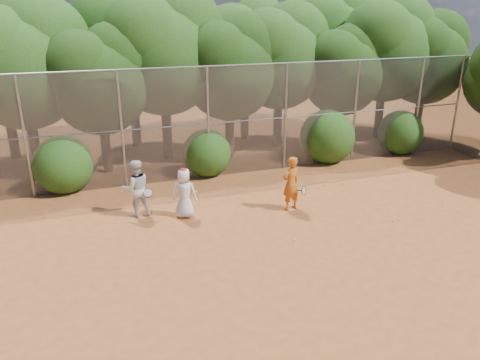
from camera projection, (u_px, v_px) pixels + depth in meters
name	position (u px, v px, depth m)	size (l,w,h in m)	color
ground	(307.00, 246.00, 12.30)	(80.00, 80.00, 0.00)	brown
fence_back	(232.00, 120.00, 16.86)	(20.05, 0.09, 4.03)	gray
tree_1	(23.00, 60.00, 16.29)	(4.64, 4.03, 6.35)	black
tree_2	(100.00, 76.00, 16.63)	(3.99, 3.47, 5.47)	black
tree_3	(164.00, 48.00, 18.00)	(4.89, 4.26, 6.70)	black
tree_4	(230.00, 64.00, 18.44)	(4.19, 3.64, 5.73)	black
tree_5	(281.00, 53.00, 19.81)	(4.51, 3.92, 6.17)	black
tree_6	(343.00, 67.00, 19.88)	(3.86, 3.36, 5.29)	black
tree_7	(387.00, 45.00, 20.89)	(4.77, 4.14, 6.53)	black
tree_8	(427.00, 55.00, 21.39)	(4.25, 3.70, 5.82)	black
tree_10	(130.00, 39.00, 19.56)	(5.15, 4.48, 7.06)	black
tree_11	(246.00, 48.00, 20.88)	(4.64, 4.03, 6.35)	black
tree_12	(329.00, 37.00, 22.66)	(5.02, 4.37, 6.88)	black
bush_0	(63.00, 162.00, 15.71)	(2.00, 2.00, 2.00)	#1E4611
bush_1	(207.00, 151.00, 17.26)	(1.80, 1.80, 1.80)	#1E4611
bush_2	(327.00, 134.00, 18.70)	(2.20, 2.20, 2.20)	#1E4611
bush_3	(400.00, 131.00, 19.82)	(1.90, 1.90, 1.90)	#1E4611
player_yellow	(291.00, 183.00, 14.24)	(0.85, 0.61, 1.71)	#C56117
player_teen	(184.00, 193.00, 13.77)	(0.87, 0.75, 1.54)	white
player_white	(136.00, 188.00, 13.83)	(0.91, 0.79, 1.74)	silver
ball_0	(393.00, 221.00, 13.69)	(0.07, 0.07, 0.07)	yellow
ball_1	(325.00, 185.00, 16.38)	(0.07, 0.07, 0.07)	yellow
ball_2	(443.00, 204.00, 14.80)	(0.07, 0.07, 0.07)	yellow
ball_3	(294.00, 240.00, 12.56)	(0.07, 0.07, 0.07)	yellow
ball_4	(343.00, 184.00, 16.51)	(0.07, 0.07, 0.07)	yellow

